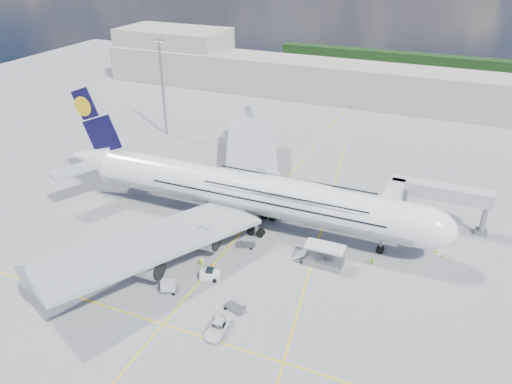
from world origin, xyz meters
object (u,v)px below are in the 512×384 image
at_px(dolly_nose_near, 246,245).
at_px(jet_bridge, 422,196).
at_px(crew_loader, 372,261).
at_px(cone_wing_left_outer, 217,174).
at_px(catering_truck_inner, 267,175).
at_px(crew_tug, 201,262).
at_px(dolly_row_c, 168,286).
at_px(dolly_back, 159,225).
at_px(dolly_row_a, 124,252).
at_px(light_mast, 163,87).
at_px(cone_tail, 134,188).
at_px(cone_wing_left_inner, 224,175).
at_px(cone_wing_right_inner, 211,264).
at_px(cone_wing_right_outer, 162,267).
at_px(cone_nose, 443,255).
at_px(cargo_loader, 323,258).
at_px(crew_nose, 436,250).
at_px(dolly_row_b, 74,259).
at_px(baggage_tug, 210,275).
at_px(dolly_nose_far, 235,307).
at_px(crew_van, 324,257).
at_px(service_van, 218,327).
at_px(crew_wing, 162,239).
at_px(catering_truck_outer, 239,131).
at_px(airliner, 249,192).

bearing_deg(dolly_nose_near, jet_bridge, 12.95).
bearing_deg(crew_loader, cone_wing_left_outer, -145.81).
height_order(catering_truck_inner, crew_tug, catering_truck_inner).
bearing_deg(dolly_row_c, cone_wing_left_outer, 82.48).
height_order(jet_bridge, dolly_back, jet_bridge).
bearing_deg(dolly_back, dolly_row_a, -90.83).
height_order(light_mast, cone_wing_left_outer, light_mast).
xyz_separation_m(catering_truck_inner, crew_tug, (1.77, -33.77, -0.83)).
height_order(light_mast, dolly_nose_near, light_mast).
distance_m(light_mast, cone_tail, 35.66).
distance_m(cone_wing_left_inner, cone_wing_left_outer, 1.74).
relative_size(light_mast, dolly_row_a, 6.86).
height_order(cone_wing_right_inner, cone_tail, cone_wing_right_inner).
bearing_deg(cone_wing_right_outer, dolly_back, 124.58).
distance_m(catering_truck_inner, crew_loader, 35.75).
distance_m(dolly_back, cone_tail, 17.59).
relative_size(cone_nose, cone_wing_right_inner, 0.99).
xyz_separation_m(cargo_loader, crew_tug, (-18.45, -8.47, -0.44)).
xyz_separation_m(catering_truck_inner, crew_nose, (37.34, -14.94, -0.80)).
distance_m(dolly_row_b, cone_wing_left_outer, 40.79).
bearing_deg(crew_nose, baggage_tug, -168.65).
bearing_deg(cone_nose, dolly_nose_far, -136.11).
relative_size(jet_bridge, cone_wing_left_outer, 36.99).
relative_size(catering_truck_inner, crew_van, 3.27).
relative_size(dolly_row_a, cone_wing_left_outer, 7.32).
bearing_deg(crew_van, cone_wing_left_outer, 14.60).
relative_size(jet_bridge, cargo_loader, 2.20).
relative_size(light_mast, crew_loader, 16.03).
distance_m(dolly_row_a, dolly_nose_far, 24.38).
xyz_separation_m(dolly_nose_near, crew_tug, (-4.37, -8.31, 0.44)).
relative_size(cone_wing_left_inner, cone_wing_left_outer, 1.09).
bearing_deg(dolly_row_c, crew_van, 16.39).
height_order(jet_bridge, cone_wing_right_outer, jet_bridge).
height_order(dolly_row_a, crew_tug, crew_tug).
xyz_separation_m(jet_bridge, cargo_loader, (-12.99, -18.04, -5.60)).
xyz_separation_m(dolly_row_c, crew_nose, (37.09, 26.63, -0.16)).
relative_size(light_mast, cone_wing_right_outer, 47.20).
distance_m(dolly_row_c, dolly_nose_near, 17.16).
distance_m(cone_wing_left_inner, cone_tail, 20.27).
relative_size(service_van, crew_wing, 3.24).
distance_m(catering_truck_outer, crew_nose, 66.34).
bearing_deg(cone_wing_right_outer, crew_tug, 27.78).
relative_size(dolly_back, dolly_nose_far, 0.83).
height_order(crew_wing, cone_nose, crew_wing).
distance_m(airliner, light_mast, 53.72).
xyz_separation_m(dolly_row_a, crew_loader, (40.16, 13.39, 0.42)).
bearing_deg(dolly_nose_near, cone_wing_left_outer, 105.62).
bearing_deg(cargo_loader, light_mast, 143.46).
height_order(dolly_row_c, crew_wing, dolly_row_c).
bearing_deg(catering_truck_inner, dolly_nose_near, -103.75).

